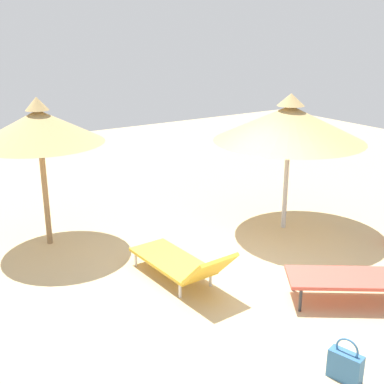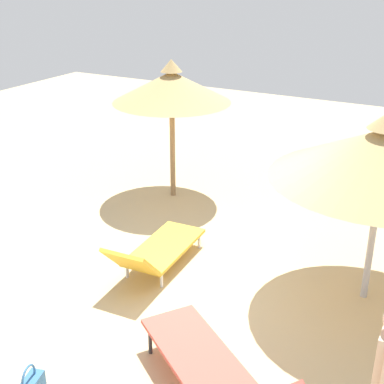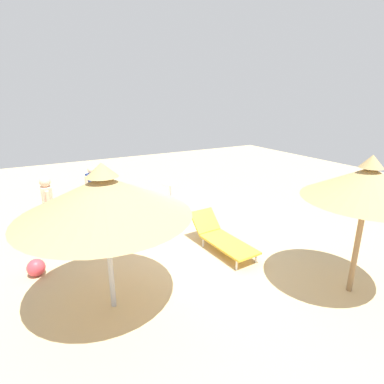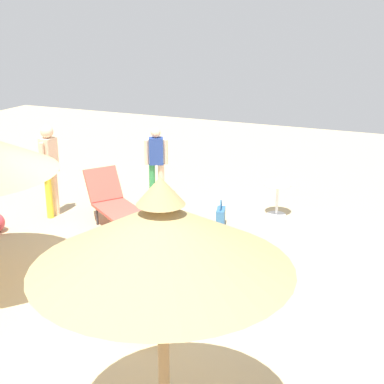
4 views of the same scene
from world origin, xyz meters
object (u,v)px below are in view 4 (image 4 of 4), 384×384
person_standing_front (50,165)px  person_standing_back (156,159)px  lounge_chair_far_left (120,207)px  handbag (221,217)px  side_table_round (277,194)px  lounge_chair_near_right (168,277)px  parasol_umbrella_near_left (161,236)px

person_standing_front → person_standing_back: size_ratio=1.18×
lounge_chair_far_left → person_standing_back: 1.92m
lounge_chair_far_left → handbag: 1.83m
lounge_chair_far_left → handbag: bearing=119.7°
person_standing_front → side_table_round: person_standing_front is taller
lounge_chair_near_right → side_table_round: 3.84m
lounge_chair_far_left → person_standing_back: (-1.86, -0.23, 0.42)m
lounge_chair_far_left → handbag: lounge_chair_far_left is taller
person_standing_back → handbag: person_standing_back is taller
person_standing_front → parasol_umbrella_near_left: bearing=45.8°
lounge_chair_far_left → person_standing_front: (-0.10, -1.57, 0.59)m
person_standing_back → lounge_chair_far_left: bearing=7.0°
lounge_chair_far_left → person_standing_front: person_standing_front is taller
lounge_chair_near_right → side_table_round: (-3.80, 0.48, 0.11)m
lounge_chair_near_right → side_table_round: lounge_chair_near_right is taller
parasol_umbrella_near_left → side_table_round: 6.57m
lounge_chair_far_left → side_table_round: bearing=128.5°
person_standing_front → side_table_round: (-1.78, 3.94, -0.60)m
lounge_chair_near_right → side_table_round: size_ratio=3.05×
lounge_chair_near_right → handbag: lounge_chair_near_right is taller
person_standing_front → handbag: (-0.80, 3.15, -0.84)m
lounge_chair_far_left → side_table_round: size_ratio=3.30×
lounge_chair_near_right → person_standing_back: person_standing_back is taller
parasol_umbrella_near_left → handbag: (-5.33, -1.50, -1.91)m
person_standing_back → handbag: size_ratio=2.93×
parasol_umbrella_near_left → person_standing_front: size_ratio=1.45×
parasol_umbrella_near_left → person_standing_front: 6.58m
lounge_chair_far_left → person_standing_back: size_ratio=1.39×
handbag → side_table_round: bearing=141.3°
lounge_chair_near_right → lounge_chair_far_left: bearing=-135.5°
person_standing_front → side_table_round: size_ratio=2.79×
person_standing_front → person_standing_back: person_standing_front is taller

